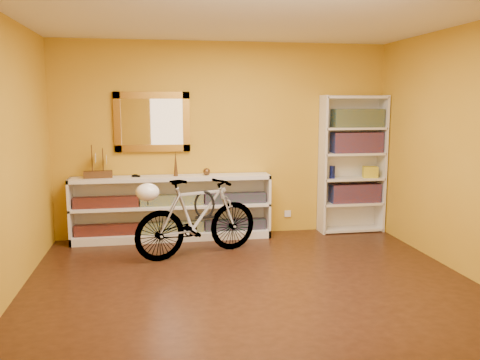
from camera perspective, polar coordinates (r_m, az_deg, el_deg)
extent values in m
cube|color=black|center=(5.13, 1.34, -11.81)|extent=(4.50, 4.00, 0.01)
cube|color=silver|center=(4.87, 1.45, 18.33)|extent=(4.50, 4.00, 0.01)
cube|color=#C08C1C|center=(6.79, -1.85, 4.58)|extent=(4.50, 0.01, 2.60)
cube|color=#C08C1C|center=(4.92, -25.36, 2.13)|extent=(0.01, 4.00, 2.60)
cube|color=#C08C1C|center=(5.70, 24.28, 3.00)|extent=(0.01, 4.00, 2.60)
cube|color=brown|center=(6.68, -9.96, 6.53)|extent=(0.98, 0.06, 0.78)
cube|color=silver|center=(7.11, 5.44, -3.83)|extent=(0.09, 0.02, 0.09)
cube|color=black|center=(6.71, -7.68, -5.34)|extent=(2.50, 0.13, 0.14)
cube|color=navy|center=(6.63, -7.74, -2.28)|extent=(2.50, 0.13, 0.14)
imported|color=black|center=(6.60, -11.74, 0.35)|extent=(0.00, 0.00, 0.00)
cone|color=#53371C|center=(6.58, -7.34, 1.88)|extent=(0.06, 0.06, 0.33)
sphere|color=#53371C|center=(6.62, -3.82, 0.95)|extent=(0.10, 0.10, 0.10)
cube|color=maroon|center=(7.21, 12.93, -1.45)|extent=(0.70, 0.22, 0.26)
cube|color=maroon|center=(7.12, 13.13, 4.18)|extent=(0.70, 0.22, 0.28)
cube|color=navy|center=(7.11, 13.22, 6.88)|extent=(0.70, 0.22, 0.25)
cylinder|color=#152194|center=(7.02, 10.45, 0.90)|extent=(0.08, 0.08, 0.17)
cube|color=maroon|center=(7.04, 11.23, 6.68)|extent=(0.16, 0.16, 0.19)
cube|color=gold|center=(7.21, 14.60, 0.88)|extent=(0.22, 0.17, 0.15)
imported|color=silver|center=(5.93, -4.86, -4.23)|extent=(0.93, 1.62, 0.93)
ellipsoid|color=white|center=(5.64, -10.48, -1.36)|extent=(0.26, 0.25, 0.20)
torus|color=black|center=(5.94, -4.07, -2.82)|extent=(0.25, 0.03, 0.25)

